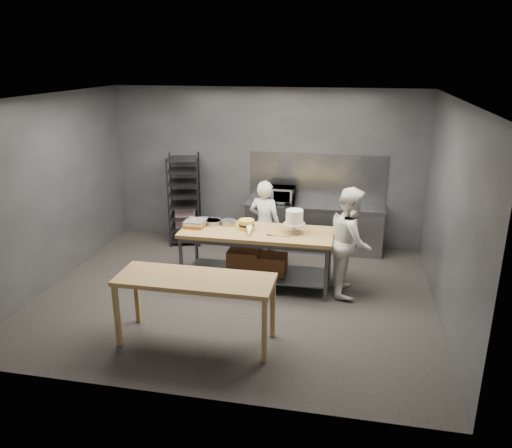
{
  "coord_description": "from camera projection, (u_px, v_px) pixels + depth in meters",
  "views": [
    {
      "loc": [
        1.69,
        -6.83,
        3.54
      ],
      "look_at": [
        0.24,
        0.39,
        1.05
      ],
      "focal_mm": 35.0,
      "sensor_mm": 36.0,
      "label": 1
    }
  ],
  "objects": [
    {
      "name": "microwave",
      "position": [
        280.0,
        195.0,
        9.42
      ],
      "size": [
        0.54,
        0.37,
        0.3
      ],
      "primitive_type": "imported",
      "color": "black",
      "rests_on": "back_counter"
    },
    {
      "name": "chef_behind",
      "position": [
        265.0,
        225.0,
        8.6
      ],
      "size": [
        0.64,
        0.49,
        1.56
      ],
      "primitive_type": "imported",
      "rotation": [
        0.0,
        0.0,
        2.91
      ],
      "color": "silver",
      "rests_on": "ground"
    },
    {
      "name": "speed_rack",
      "position": [
        185.0,
        200.0,
        9.76
      ],
      "size": [
        0.75,
        0.78,
        1.75
      ],
      "color": "black",
      "rests_on": "ground"
    },
    {
      "name": "splashback_panel",
      "position": [
        317.0,
        177.0,
        9.48
      ],
      "size": [
        2.6,
        0.02,
        0.9
      ],
      "primitive_type": "cube",
      "color": "slate",
      "rests_on": "back_counter"
    },
    {
      "name": "cake_pans",
      "position": [
        214.0,
        222.0,
        8.18
      ],
      "size": [
        0.68,
        0.3,
        0.07
      ],
      "color": "gray",
      "rests_on": "work_table"
    },
    {
      "name": "ground",
      "position": [
        236.0,
        294.0,
        7.8
      ],
      "size": [
        6.0,
        6.0,
        0.0
      ],
      "primitive_type": "plane",
      "color": "black",
      "rests_on": "ground"
    },
    {
      "name": "layer_cake",
      "position": [
        247.0,
        225.0,
        7.91
      ],
      "size": [
        0.25,
        0.25,
        0.16
      ],
      "color": "gold",
      "rests_on": "work_table"
    },
    {
      "name": "offset_spatula",
      "position": [
        275.0,
        236.0,
        7.65
      ],
      "size": [
        0.36,
        0.02,
        0.02
      ],
      "color": "slate",
      "rests_on": "work_table"
    },
    {
      "name": "piping_bag",
      "position": [
        249.0,
        231.0,
        7.69
      ],
      "size": [
        0.19,
        0.4,
        0.12
      ],
      "primitive_type": "cone",
      "rotation": [
        1.57,
        0.0,
        0.18
      ],
      "color": "white",
      "rests_on": "work_table"
    },
    {
      "name": "back_wall",
      "position": [
        266.0,
        167.0,
        9.64
      ],
      "size": [
        6.0,
        0.04,
        3.0
      ],
      "primitive_type": "cube",
      "color": "#4C4F54",
      "rests_on": "ground"
    },
    {
      "name": "frosted_cake_stand",
      "position": [
        294.0,
        218.0,
        7.7
      ],
      "size": [
        0.34,
        0.34,
        0.37
      ],
      "color": "#BDB197",
      "rests_on": "work_table"
    },
    {
      "name": "back_counter",
      "position": [
        314.0,
        227.0,
        9.49
      ],
      "size": [
        2.6,
        0.6,
        0.9
      ],
      "color": "slate",
      "rests_on": "ground"
    },
    {
      "name": "chef_right",
      "position": [
        351.0,
        241.0,
        7.63
      ],
      "size": [
        0.68,
        0.85,
        1.69
      ],
      "primitive_type": "imported",
      "rotation": [
        0.0,
        0.0,
        1.62
      ],
      "color": "white",
      "rests_on": "ground"
    },
    {
      "name": "work_table",
      "position": [
        256.0,
        251.0,
        8.0
      ],
      "size": [
        2.4,
        0.9,
        0.92
      ],
      "color": "olive",
      "rests_on": "ground"
    },
    {
      "name": "near_counter",
      "position": [
        195.0,
        284.0,
        6.29
      ],
      "size": [
        2.0,
        0.7,
        0.9
      ],
      "color": "brown",
      "rests_on": "ground"
    },
    {
      "name": "pastry_clamshells",
      "position": [
        195.0,
        223.0,
        8.05
      ],
      "size": [
        0.33,
        0.33,
        0.11
      ],
      "color": "#AA6322",
      "rests_on": "work_table"
    }
  ]
}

